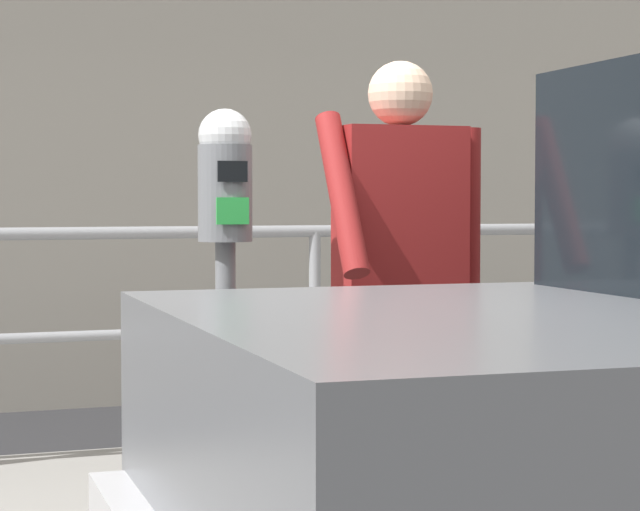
# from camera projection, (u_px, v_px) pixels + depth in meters

# --- Properties ---
(parking_meter) EXTENTS (0.19, 0.19, 1.56)m
(parking_meter) POSITION_uv_depth(u_px,v_px,m) (225.00, 228.00, 4.15)
(parking_meter) COLOR slate
(parking_meter) RESTS_ON sidewalk_curb
(pedestrian_at_meter) EXTENTS (0.64, 0.44, 1.75)m
(pedestrian_at_meter) POSITION_uv_depth(u_px,v_px,m) (400.00, 268.00, 4.39)
(pedestrian_at_meter) COLOR slate
(pedestrian_at_meter) RESTS_ON sidewalk_curb
(background_railing) EXTENTS (24.06, 0.06, 1.12)m
(background_railing) POSITION_uv_depth(u_px,v_px,m) (135.00, 294.00, 5.90)
(background_railing) COLOR gray
(background_railing) RESTS_ON sidewalk_curb
(backdrop_wall) EXTENTS (32.00, 0.50, 3.65)m
(backdrop_wall) POSITION_uv_depth(u_px,v_px,m) (65.00, 133.00, 8.17)
(backdrop_wall) COLOR gray
(backdrop_wall) RESTS_ON ground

